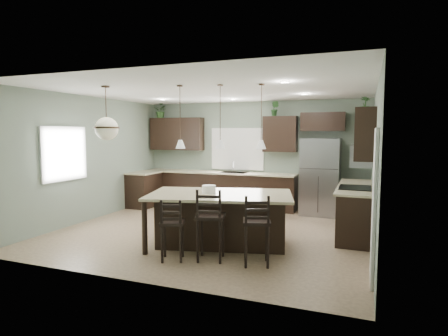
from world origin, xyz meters
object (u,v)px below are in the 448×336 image
refrigerator (320,177)px  kitchen_island (220,220)px  bar_stool_left (172,229)px  bar_stool_right (257,230)px  plant_back_left (161,111)px  serving_dish (209,189)px  bar_stool_center (211,224)px

refrigerator → kitchen_island: (-1.34, -3.20, -0.46)m
bar_stool_left → bar_stool_right: 1.30m
plant_back_left → refrigerator: bearing=-2.4°
serving_dish → plant_back_left: plant_back_left is taller
bar_stool_center → refrigerator: bearing=59.4°
kitchen_island → bar_stool_right: (0.86, -0.72, 0.08)m
bar_stool_center → plant_back_left: (-3.27, 4.15, 2.04)m
bar_stool_right → refrigerator: bearing=65.2°
refrigerator → plant_back_left: (-4.47, 0.19, 1.69)m
bar_stool_right → serving_dish: bearing=129.7°
serving_dish → bar_stool_left: serving_dish is taller
bar_stool_center → plant_back_left: plant_back_left is taller
bar_stool_center → bar_stool_right: size_ratio=1.05×
bar_stool_right → bar_stool_left: bearing=173.9°
bar_stool_left → refrigerator: bearing=45.9°
kitchen_island → bar_stool_left: 1.07m
refrigerator → bar_stool_center: bearing=-106.9°
kitchen_island → serving_dish: bearing=180.0°
refrigerator → bar_stool_center: refrigerator is taller
bar_stool_center → bar_stool_right: (0.72, 0.05, -0.03)m
bar_stool_center → bar_stool_right: bearing=-10.1°
bar_stool_left → bar_stool_right: size_ratio=0.90×
bar_stool_left → bar_stool_center: bearing=0.5°
refrigerator → serving_dish: bearing=-115.3°
kitchen_island → serving_dish: (-0.19, -0.05, 0.53)m
serving_dish → bar_stool_center: 0.90m
kitchen_island → bar_stool_center: 0.78m
plant_back_left → bar_stool_center: bearing=-51.8°
kitchen_island → bar_stool_right: size_ratio=2.28×
bar_stool_center → plant_back_left: size_ratio=2.70×
refrigerator → bar_stool_left: size_ratio=1.90×
bar_stool_left → plant_back_left: bearing=100.5°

